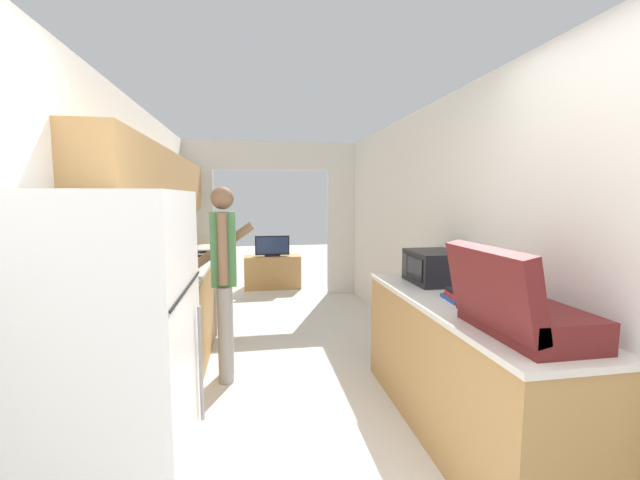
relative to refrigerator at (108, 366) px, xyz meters
The scene contains 13 objects.
wall_left 1.77m from the refrigerator, 101.35° to the left, with size 0.38×7.59×2.50m.
wall_right 2.72m from the refrigerator, 27.21° to the left, with size 0.06×7.59×2.50m.
wall_far_with_doorway 4.61m from the refrigerator, 77.42° to the left, with size 3.13×0.06×2.50m.
counter_left 2.08m from the refrigerator, 91.94° to the left, with size 0.62×3.68×0.92m.
counter_right 2.14m from the refrigerator, 12.47° to the left, with size 0.62×2.08×0.92m.
refrigerator is the anchor object (origin of this frame).
range_oven 3.07m from the refrigerator, 91.15° to the left, with size 0.66×0.78×1.06m.
person 1.62m from the refrigerator, 74.49° to the left, with size 0.55×0.38×1.71m.
suitcase 2.01m from the refrigerator, ahead, with size 0.49×0.68×0.46m.
microwave 2.39m from the refrigerator, 25.71° to the left, with size 0.39×0.47×0.26m.
book_stack 2.15m from the refrigerator, 12.70° to the left, with size 0.26×0.29×0.07m.
tv_cabinet 5.17m from the refrigerator, 78.60° to the left, with size 0.99×0.42×0.58m.
television 5.10m from the refrigerator, 78.51° to the left, with size 0.60×0.16×0.36m.
Camera 1 is at (-0.30, -1.15, 1.62)m, focal length 22.00 mm.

